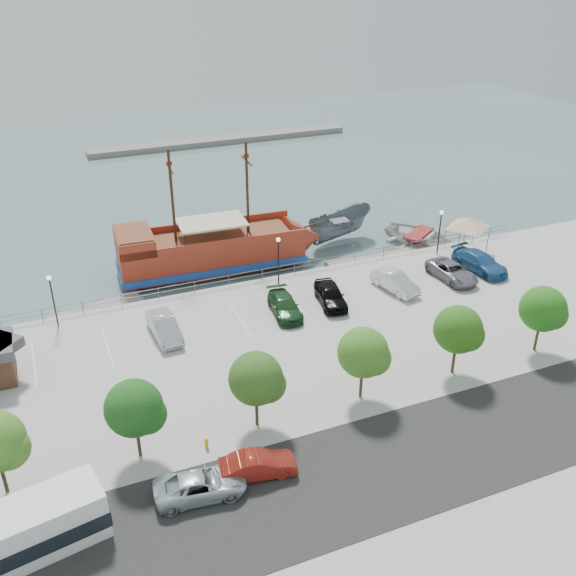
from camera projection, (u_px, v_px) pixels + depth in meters
name	position (u px, v px, depth m)	size (l,w,h in m)	color
ground	(310.00, 331.00, 49.84)	(160.00, 160.00, 0.00)	slate
land_slab	(480.00, 525.00, 32.52)	(100.00, 58.00, 1.20)	#A6A6A6
street	(426.00, 453.00, 36.32)	(100.00, 8.00, 0.04)	black
sidewalk	(374.00, 393.00, 41.21)	(100.00, 4.00, 0.05)	#9E9D9B
seawall_railing	(273.00, 272.00, 55.49)	(50.00, 0.06, 1.00)	#575C62
far_shore	(221.00, 140.00, 97.91)	(40.00, 3.00, 0.80)	gray
pirate_ship	(226.00, 248.00, 58.60)	(19.52, 6.33, 12.22)	maroon
patrol_boat	(339.00, 227.00, 64.46)	(2.90, 7.72, 2.99)	slate
speedboat	(418.00, 237.00, 64.26)	(4.95, 6.94, 1.44)	silver
dock_west	(98.00, 310.00, 52.22)	(7.53, 2.15, 0.43)	gray
dock_mid	(361.00, 261.00, 60.47)	(6.66, 1.90, 0.38)	gray
dock_east	(407.00, 252.00, 62.18)	(7.69, 2.20, 0.44)	gray
canopy_tent	(469.00, 218.00, 59.05)	(5.47, 5.47, 3.86)	slate
street_van	(200.00, 485.00, 33.26)	(2.23, 4.83, 1.34)	#A7B3BB
street_sedan	(258.00, 465.00, 34.52)	(1.46, 4.20, 1.38)	maroon
shuttle_bus	(23.00, 533.00, 29.74)	(7.96, 3.99, 2.68)	silver
fire_hydrant	(206.00, 443.00, 36.53)	(0.24, 0.24, 0.69)	#E7C002
lamp_post_left	(52.00, 292.00, 47.19)	(0.36, 0.36, 4.28)	black
lamp_post_mid	(278.00, 252.00, 53.30)	(0.36, 0.36, 4.28)	black
lamp_post_right	(440.00, 224.00, 58.72)	(0.36, 0.36, 4.28)	black
tree_b	(137.00, 410.00, 34.57)	(3.30, 3.20, 5.00)	#473321
tree_c	(259.00, 380.00, 36.95)	(3.30, 3.20, 5.00)	#473321
tree_d	(366.00, 354.00, 39.32)	(3.30, 3.20, 5.00)	#473321
tree_e	(460.00, 331.00, 41.70)	(3.30, 3.20, 5.00)	#473321
tree_f	(545.00, 310.00, 44.07)	(3.30, 3.20, 5.00)	#473321
parked_car_b	(164.00, 327.00, 46.91)	(1.67, 4.78, 1.58)	#BABCC4
parked_car_d	(285.00, 306.00, 49.87)	(1.97, 4.85, 1.41)	#1D4622
parked_car_e	(331.00, 295.00, 51.25)	(1.92, 4.77, 1.63)	black
parked_car_f	(395.00, 282.00, 53.32)	(1.62, 4.64, 1.53)	silver
parked_car_g	(452.00, 272.00, 55.13)	(2.38, 5.16, 1.43)	slate
parked_car_h	(480.00, 262.00, 56.61)	(2.26, 5.55, 1.61)	#255A90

